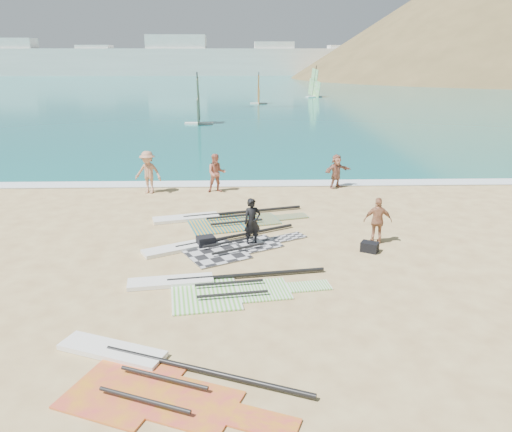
{
  "coord_description": "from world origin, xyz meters",
  "views": [
    {
      "loc": [
        -0.38,
        -12.12,
        6.23
      ],
      "look_at": [
        0.1,
        4.0,
        1.0
      ],
      "focal_mm": 35.0,
      "sensor_mm": 36.0,
      "label": 1
    }
  ],
  "objects_px": {
    "rig_green": "(212,286)",
    "beachgoer_left": "(216,173)",
    "rig_orange": "(219,219)",
    "person_wetsuit": "(252,222)",
    "rig_red": "(146,375)",
    "beachgoer_right": "(336,171)",
    "gear_bag_far": "(370,247)",
    "beachgoer_back": "(378,221)",
    "gear_bag_near": "(206,242)",
    "rig_grey": "(215,247)",
    "beachgoer_mid": "(148,172)"
  },
  "relations": [
    {
      "from": "beachgoer_mid",
      "to": "beachgoer_right",
      "type": "bearing_deg",
      "value": 20.64
    },
    {
      "from": "person_wetsuit",
      "to": "rig_red",
      "type": "bearing_deg",
      "value": -126.2
    },
    {
      "from": "rig_grey",
      "to": "beachgoer_back",
      "type": "distance_m",
      "value": 5.62
    },
    {
      "from": "person_wetsuit",
      "to": "beachgoer_back",
      "type": "height_order",
      "value": "person_wetsuit"
    },
    {
      "from": "gear_bag_near",
      "to": "beachgoer_back",
      "type": "distance_m",
      "value": 5.92
    },
    {
      "from": "person_wetsuit",
      "to": "beachgoer_back",
      "type": "distance_m",
      "value": 4.3
    },
    {
      "from": "rig_green",
      "to": "beachgoer_mid",
      "type": "height_order",
      "value": "beachgoer_mid"
    },
    {
      "from": "beachgoer_right",
      "to": "person_wetsuit",
      "type": "bearing_deg",
      "value": -148.17
    },
    {
      "from": "rig_orange",
      "to": "gear_bag_far",
      "type": "relative_size",
      "value": 11.34
    },
    {
      "from": "rig_green",
      "to": "beachgoer_back",
      "type": "xyz_separation_m",
      "value": [
        5.5,
        3.35,
        0.76
      ]
    },
    {
      "from": "person_wetsuit",
      "to": "beachgoer_left",
      "type": "bearing_deg",
      "value": 83.72
    },
    {
      "from": "beachgoer_mid",
      "to": "rig_green",
      "type": "bearing_deg",
      "value": -55.09
    },
    {
      "from": "gear_bag_near",
      "to": "beachgoer_right",
      "type": "bearing_deg",
      "value": 53.01
    },
    {
      "from": "rig_red",
      "to": "beachgoer_mid",
      "type": "xyz_separation_m",
      "value": [
        -2.38,
        14.2,
        0.95
      ]
    },
    {
      "from": "rig_green",
      "to": "person_wetsuit",
      "type": "xyz_separation_m",
      "value": [
        1.19,
        3.33,
        0.77
      ]
    },
    {
      "from": "rig_grey",
      "to": "rig_green",
      "type": "height_order",
      "value": "same"
    },
    {
      "from": "rig_orange",
      "to": "beachgoer_back",
      "type": "distance_m",
      "value": 6.18
    },
    {
      "from": "rig_green",
      "to": "rig_red",
      "type": "height_order",
      "value": "same"
    },
    {
      "from": "rig_grey",
      "to": "gear_bag_near",
      "type": "relative_size",
      "value": 9.74
    },
    {
      "from": "person_wetsuit",
      "to": "beachgoer_right",
      "type": "relative_size",
      "value": 0.99
    },
    {
      "from": "gear_bag_far",
      "to": "beachgoer_right",
      "type": "distance_m",
      "value": 8.4
    },
    {
      "from": "beachgoer_right",
      "to": "gear_bag_far",
      "type": "bearing_deg",
      "value": -121.55
    },
    {
      "from": "gear_bag_near",
      "to": "beachgoer_mid",
      "type": "xyz_separation_m",
      "value": [
        -3.13,
        7.01,
        0.82
      ]
    },
    {
      "from": "beachgoer_mid",
      "to": "beachgoer_right",
      "type": "distance_m",
      "value": 9.01
    },
    {
      "from": "beachgoer_back",
      "to": "rig_orange",
      "type": "bearing_deg",
      "value": -17.69
    },
    {
      "from": "beachgoer_left",
      "to": "beachgoer_mid",
      "type": "distance_m",
      "value": 3.18
    },
    {
      "from": "gear_bag_far",
      "to": "rig_orange",
      "type": "bearing_deg",
      "value": 146.28
    },
    {
      "from": "beachgoer_left",
      "to": "person_wetsuit",
      "type": "bearing_deg",
      "value": -85.29
    },
    {
      "from": "person_wetsuit",
      "to": "beachgoer_right",
      "type": "bearing_deg",
      "value": 42.02
    },
    {
      "from": "rig_red",
      "to": "gear_bag_near",
      "type": "relative_size",
      "value": 9.44
    },
    {
      "from": "rig_green",
      "to": "gear_bag_near",
      "type": "height_order",
      "value": "gear_bag_near"
    },
    {
      "from": "rig_red",
      "to": "beachgoer_right",
      "type": "bearing_deg",
      "value": 88.21
    },
    {
      "from": "rig_grey",
      "to": "beachgoer_right",
      "type": "relative_size",
      "value": 3.43
    },
    {
      "from": "rig_green",
      "to": "beachgoer_left",
      "type": "xyz_separation_m",
      "value": [
        -0.34,
        10.3,
        0.86
      ]
    },
    {
      "from": "beachgoer_mid",
      "to": "beachgoer_left",
      "type": "bearing_deg",
      "value": 18.17
    },
    {
      "from": "gear_bag_near",
      "to": "beachgoer_back",
      "type": "relative_size",
      "value": 0.36
    },
    {
      "from": "rig_grey",
      "to": "beachgoer_back",
      "type": "bearing_deg",
      "value": -24.81
    },
    {
      "from": "rig_orange",
      "to": "person_wetsuit",
      "type": "distance_m",
      "value": 3.02
    },
    {
      "from": "rig_grey",
      "to": "beachgoer_left",
      "type": "distance_m",
      "value": 7.33
    },
    {
      "from": "gear_bag_far",
      "to": "beachgoer_back",
      "type": "relative_size",
      "value": 0.34
    },
    {
      "from": "beachgoer_back",
      "to": "beachgoer_right",
      "type": "relative_size",
      "value": 0.98
    },
    {
      "from": "gear_bag_near",
      "to": "beachgoer_mid",
      "type": "height_order",
      "value": "beachgoer_mid"
    },
    {
      "from": "person_wetsuit",
      "to": "beachgoer_back",
      "type": "relative_size",
      "value": 1.01
    },
    {
      "from": "rig_red",
      "to": "gear_bag_far",
      "type": "relative_size",
      "value": 10.03
    },
    {
      "from": "rig_orange",
      "to": "rig_red",
      "type": "xyz_separation_m",
      "value": [
        -1.09,
        -10.01,
        -0.0
      ]
    },
    {
      "from": "gear_bag_near",
      "to": "rig_grey",
      "type": "bearing_deg",
      "value": -21.24
    },
    {
      "from": "beachgoer_mid",
      "to": "gear_bag_far",
      "type": "bearing_deg",
      "value": -25.71
    },
    {
      "from": "gear_bag_near",
      "to": "beachgoer_left",
      "type": "relative_size",
      "value": 0.32
    },
    {
      "from": "beachgoer_left",
      "to": "beachgoer_right",
      "type": "relative_size",
      "value": 1.1
    },
    {
      "from": "rig_red",
      "to": "beachgoer_left",
      "type": "relative_size",
      "value": 3.01
    }
  ]
}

